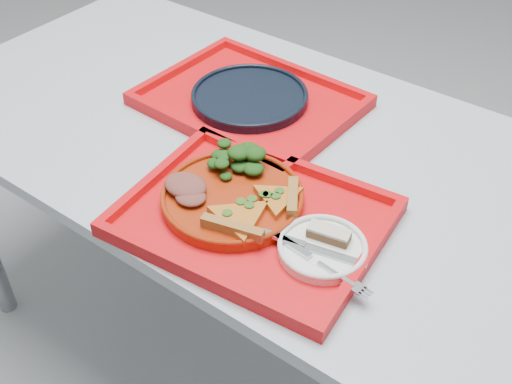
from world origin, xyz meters
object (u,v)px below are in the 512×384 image
dinner_plate (232,199)px  tray_far (250,103)px  navy_plate (250,98)px  tray_main (253,220)px  dessert_bar (329,234)px

dinner_plate → tray_far: bearing=121.9°
tray_far → navy_plate: (0.00, 0.00, 0.01)m
tray_main → tray_far: size_ratio=1.00×
dessert_bar → dinner_plate: bearing=172.4°
navy_plate → tray_far: bearing=0.0°
tray_main → dinner_plate: dinner_plate is taller
dinner_plate → dessert_bar: (0.20, 0.01, 0.02)m
dinner_plate → navy_plate: (-0.18, 0.29, -0.00)m
navy_plate → dessert_bar: bearing=-36.4°
dessert_bar → navy_plate: bearing=131.9°
dessert_bar → tray_far: bearing=131.9°
tray_main → navy_plate: 0.39m
tray_far → dinner_plate: size_ratio=1.73×
tray_main → navy_plate: (-0.24, 0.30, 0.01)m
dinner_plate → dessert_bar: dessert_bar is taller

